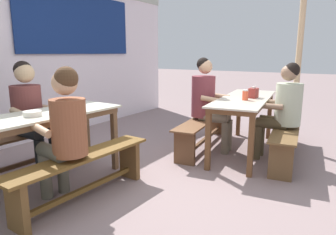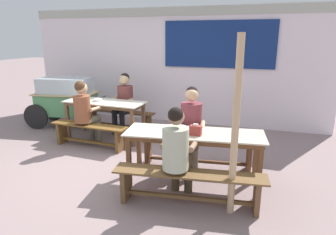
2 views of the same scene
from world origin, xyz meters
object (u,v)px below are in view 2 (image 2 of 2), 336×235
(bench_near_front, at_px, (189,184))
(tissue_box, at_px, (196,130))
(bench_far_back, at_px, (119,117))
(soup_bowl, at_px, (98,100))
(person_near_front, at_px, (177,149))
(food_cart, at_px, (65,98))
(person_center_facing, at_px, (124,99))
(wooden_support_post, at_px, (235,130))
(dining_table_near, at_px, (194,138))
(bench_far_front, at_px, (89,132))
(person_left_back_turned, at_px, (85,109))
(condiment_jar, at_px, (177,128))
(dining_table_far, at_px, (105,106))
(bench_near_back, at_px, (197,150))
(person_right_near_table, at_px, (191,124))

(bench_near_front, bearing_deg, tissue_box, 94.14)
(bench_far_back, height_order, bench_near_front, same)
(soup_bowl, bearing_deg, person_near_front, -39.73)
(food_cart, bearing_deg, person_center_facing, 0.32)
(tissue_box, xyz_separation_m, wooden_support_post, (0.55, -0.45, 0.20))
(dining_table_near, xyz_separation_m, bench_far_front, (-2.20, 0.80, -0.40))
(dining_table_near, bearing_deg, bench_far_back, 138.15)
(person_left_back_turned, bearing_deg, condiment_jar, -24.32)
(dining_table_near, relative_size, person_center_facing, 1.52)
(tissue_box, bearing_deg, bench_far_front, 158.18)
(person_near_front, distance_m, tissue_box, 0.46)
(person_near_front, bearing_deg, person_left_back_turned, 148.05)
(dining_table_far, relative_size, person_center_facing, 1.30)
(bench_near_back, xyz_separation_m, tissue_box, (0.11, -0.66, 0.55))
(person_left_back_turned, distance_m, person_near_front, 2.62)
(bench_far_front, bearing_deg, person_right_near_table, -8.95)
(dining_table_far, bearing_deg, person_right_near_table, -23.75)
(person_center_facing, distance_m, wooden_support_post, 3.54)
(bench_far_back, bearing_deg, person_left_back_turned, -98.57)
(dining_table_far, xyz_separation_m, bench_near_front, (2.25, -1.93, -0.39))
(bench_far_front, relative_size, person_right_near_table, 1.18)
(tissue_box, relative_size, condiment_jar, 1.15)
(bench_far_front, bearing_deg, food_cart, 140.76)
(person_center_facing, height_order, wooden_support_post, wooden_support_post)
(person_left_back_turned, height_order, person_center_facing, person_center_facing)
(dining_table_far, distance_m, condiment_jar, 2.43)
(dining_table_far, bearing_deg, wooden_support_post, -34.60)
(condiment_jar, bearing_deg, dining_table_near, 17.88)
(food_cart, xyz_separation_m, person_right_near_table, (3.32, -1.37, 0.07))
(dining_table_far, bearing_deg, bench_near_front, -40.52)
(condiment_jar, height_order, wooden_support_post, wooden_support_post)
(dining_table_far, height_order, bench_near_front, dining_table_far)
(dining_table_near, relative_size, wooden_support_post, 0.94)
(dining_table_near, relative_size, bench_far_front, 1.27)
(soup_bowl, relative_size, wooden_support_post, 0.08)
(food_cart, relative_size, condiment_jar, 13.28)
(dining_table_far, height_order, person_left_back_turned, person_left_back_turned)
(dining_table_near, distance_m, person_near_front, 0.52)
(dining_table_far, relative_size, dining_table_near, 0.86)
(bench_near_back, height_order, person_near_front, person_near_front)
(dining_table_far, bearing_deg, tissue_box, -33.39)
(condiment_jar, bearing_deg, person_right_near_table, 84.12)
(person_left_back_turned, bearing_deg, tissue_box, -22.37)
(bench_far_back, height_order, bench_near_back, same)
(dining_table_near, xyz_separation_m, person_right_near_table, (-0.17, 0.48, 0.04))
(dining_table_near, height_order, tissue_box, tissue_box)
(food_cart, height_order, person_left_back_turned, person_left_back_turned)
(food_cart, bearing_deg, person_right_near_table, -22.43)
(person_near_front, xyz_separation_m, tissue_box, (0.13, 0.42, 0.13))
(condiment_jar, distance_m, wooden_support_post, 0.96)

